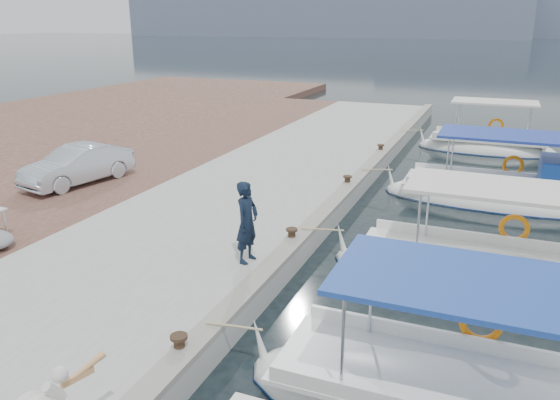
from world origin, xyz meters
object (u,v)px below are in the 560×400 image
at_px(fishing_caique_d, 503,198).
at_px(parked_car, 78,165).
at_px(fishing_caique_c, 495,278).
at_px(fishing_caique_e, 486,148).
at_px(fisherman, 247,222).

bearing_deg(fishing_caique_d, parked_car, -160.38).
xyz_separation_m(fishing_caique_c, parked_car, (-12.76, 1.47, 0.98)).
height_order(fishing_caique_c, fishing_caique_d, same).
height_order(fishing_caique_e, parked_car, fishing_caique_e).
relative_size(fishing_caique_d, parked_car, 1.98).
height_order(fishing_caique_e, fisherman, fisherman).
distance_m(fishing_caique_e, fisherman, 16.17).
relative_size(fisherman, parked_car, 0.49).
bearing_deg(fishing_caique_c, fishing_caique_d, 89.11).
bearing_deg(fishing_caique_e, fisherman, -105.75).
distance_m(fishing_caique_c, parked_car, 12.88).
bearing_deg(parked_car, fishing_caique_c, 5.22).
relative_size(fishing_caique_e, fisherman, 3.24).
xyz_separation_m(fisherman, parked_car, (-7.66, 3.41, -0.30)).
bearing_deg(fishing_caique_d, fishing_caique_c, -90.89).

